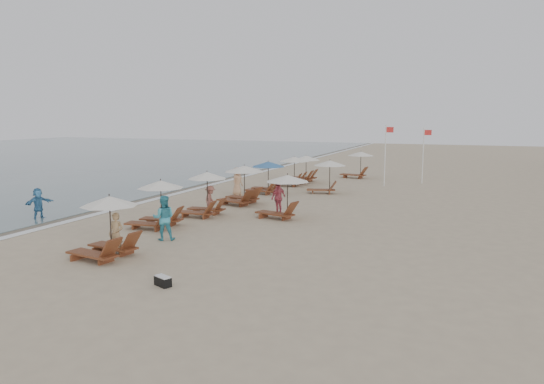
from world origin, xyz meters
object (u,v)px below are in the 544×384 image
at_px(lounger_station_1, 157,206).
at_px(beachgoer_mid_a, 164,218).
at_px(beachgoer_mid_b, 210,200).
at_px(beachgoer_far_a, 278,197).
at_px(waterline_walker, 38,203).
at_px(lounger_station_6, 303,170).
at_px(lounger_station_4, 265,178).
at_px(inland_station_2, 357,163).
at_px(beachgoer_far_b, 237,181).
at_px(inland_station_1, 326,173).
at_px(lounger_station_2, 203,196).
at_px(inland_station_0, 282,193).
at_px(lounger_station_0, 105,230).
at_px(lounger_station_5, 291,172).
at_px(flag_pole_near, 386,152).
at_px(lounger_station_3, 240,186).
at_px(duffel_bag, 163,281).
at_px(beachgoer_near, 116,234).

height_order(lounger_station_1, beachgoer_mid_a, lounger_station_1).
distance_m(beachgoer_mid_b, beachgoer_far_a, 3.59).
bearing_deg(waterline_walker, lounger_station_6, -7.11).
distance_m(lounger_station_4, beachgoer_mid_b, 8.16).
bearing_deg(inland_station_2, beachgoer_far_b, -112.77).
relative_size(inland_station_1, beachgoer_far_a, 1.49).
distance_m(lounger_station_2, inland_station_0, 4.14).
height_order(lounger_station_0, beachgoer_mid_b, lounger_station_0).
xyz_separation_m(lounger_station_5, inland_station_1, (3.55, -2.80, 0.38)).
bearing_deg(lounger_station_0, lounger_station_1, 103.97).
bearing_deg(inland_station_0, lounger_station_0, -110.35).
bearing_deg(lounger_station_5, inland_station_1, -38.31).
bearing_deg(flag_pole_near, lounger_station_3, -120.90).
bearing_deg(flag_pole_near, inland_station_0, -101.32).
xyz_separation_m(lounger_station_0, inland_station_2, (3.19, 27.66, 0.25)).
bearing_deg(beachgoer_far_a, beachgoer_mid_b, -45.07).
xyz_separation_m(inland_station_1, waterline_walker, (-11.12, -13.85, -0.61)).
distance_m(beachgoer_mid_a, beachgoer_mid_b, 5.61).
height_order(lounger_station_2, beachgoer_far_a, lounger_station_2).
xyz_separation_m(lounger_station_6, inland_station_2, (3.42, 4.19, 0.31)).
bearing_deg(beachgoer_mid_a, inland_station_0, -143.23).
relative_size(beachgoer_mid_b, beachgoer_far_a, 0.87).
bearing_deg(beachgoer_mid_a, duffel_bag, 96.01).
distance_m(lounger_station_0, inland_station_1, 18.63).
distance_m(lounger_station_0, lounger_station_5, 21.16).
bearing_deg(beachgoer_mid_a, lounger_station_5, -114.66).
height_order(beachgoer_mid_b, waterline_walker, waterline_walker).
xyz_separation_m(lounger_station_1, beachgoer_mid_a, (1.72, -1.98, -0.09)).
xyz_separation_m(lounger_station_2, duffel_bag, (4.36, -10.20, -0.89)).
distance_m(lounger_station_1, lounger_station_6, 18.42).
xyz_separation_m(lounger_station_4, beachgoer_mid_a, (1.13, -13.69, -0.12)).
bearing_deg(beachgoer_mid_b, lounger_station_2, 135.48).
xyz_separation_m(inland_station_0, beachgoer_mid_b, (-3.80, -0.56, -0.54)).
bearing_deg(lounger_station_0, beachgoer_far_a, 74.37).
distance_m(beachgoer_mid_a, beachgoer_far_b, 12.41).
xyz_separation_m(lounger_station_3, beachgoer_far_b, (-1.64, 2.98, -0.17)).
bearing_deg(lounger_station_2, beachgoer_far_a, 28.60).
relative_size(beachgoer_mid_b, flag_pole_near, 0.34).
relative_size(beachgoer_mid_a, beachgoer_mid_b, 1.21).
bearing_deg(inland_station_0, lounger_station_2, -167.38).
height_order(beachgoer_mid_a, beachgoer_far_b, beachgoer_mid_a).
bearing_deg(inland_station_0, inland_station_1, 91.64).
bearing_deg(lounger_station_1, duffel_bag, -54.31).
bearing_deg(beachgoer_far_b, beachgoer_near, -164.86).
distance_m(lounger_station_2, flag_pole_near, 16.61).
relative_size(lounger_station_5, duffel_bag, 4.35).
bearing_deg(inland_station_0, beachgoer_far_b, 131.83).
xyz_separation_m(lounger_station_2, inland_station_0, (4.03, 0.90, 0.27)).
relative_size(waterline_walker, duffel_bag, 2.51).
xyz_separation_m(lounger_station_6, beachgoer_near, (0.37, -23.04, -0.18)).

